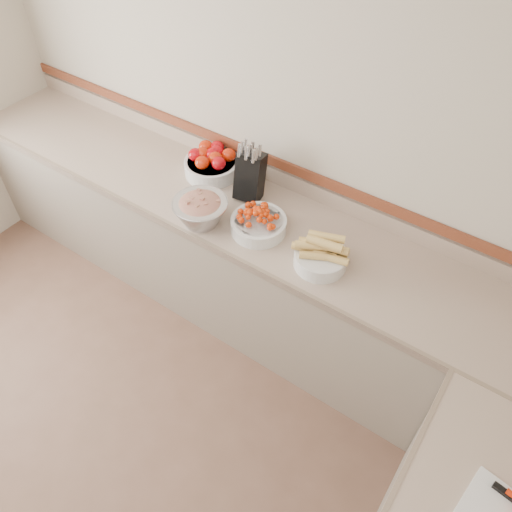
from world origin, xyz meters
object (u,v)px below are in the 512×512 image
Objects in this scene: tomato_bowl at (212,162)px; corn_bowl at (321,255)px; cherry_tomato_bowl at (259,223)px; knife_block at (250,175)px; rhubarb_bowl at (201,210)px.

tomato_bowl is 1.11× the size of corn_bowl.
knife_block is at bearing 133.83° from cherry_tomato_bowl.
tomato_bowl is 0.96m from corn_bowl.
cherry_tomato_bowl is at bearing -46.17° from knife_block.
knife_block is 0.31m from cherry_tomato_bowl.
cherry_tomato_bowl is at bearing 175.52° from corn_bowl.
cherry_tomato_bowl is (0.21, -0.22, -0.09)m from knife_block.
rhubarb_bowl is at bearing -157.22° from cherry_tomato_bowl.
tomato_bowl is at bearing 172.07° from knife_block.
knife_block is 1.18× the size of cherry_tomato_bowl.
cherry_tomato_bowl is at bearing 22.78° from rhubarb_bowl.
rhubarb_bowl is at bearing -104.55° from knife_block.
knife_block is 1.18× the size of rhubarb_bowl.
knife_block is 0.66m from corn_bowl.
knife_block reaches higher than tomato_bowl.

